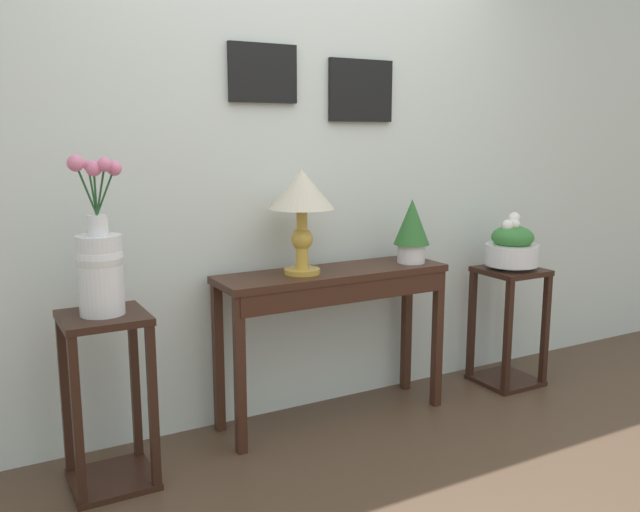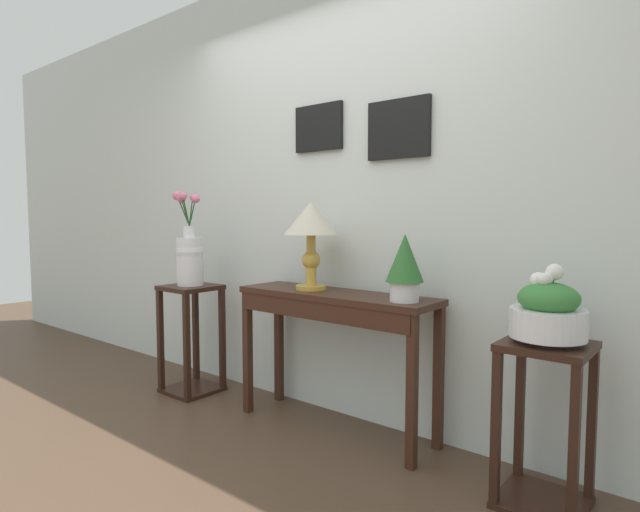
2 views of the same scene
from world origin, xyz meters
TOP-DOWN VIEW (x-y plane):
  - ground_plane at (0.00, 0.00)m, footprint 12.00×12.00m
  - back_wall_with_art at (0.00, 1.38)m, footprint 9.00×0.13m
  - console_table at (0.12, 1.10)m, footprint 1.20×0.34m
  - table_lamp at (-0.06, 1.12)m, footprint 0.32×0.32m
  - potted_plant_on_console at (0.58, 1.09)m, footprint 0.19×0.19m
  - pedestal_stand_left at (-1.04, 1.00)m, footprint 0.34×0.34m
  - flower_vase_tall_left at (-1.04, 1.00)m, footprint 0.21×0.19m
  - pedestal_stand_right at (1.27, 1.05)m, footprint 0.34×0.34m
  - planter_bowl_wide_right at (1.27, 1.05)m, footprint 0.30×0.30m

SIDE VIEW (x-z plane):
  - ground_plane at x=0.00m, z-range -0.01..0.00m
  - pedestal_stand_right at x=1.27m, z-range 0.00..0.70m
  - pedestal_stand_left at x=-1.04m, z-range 0.00..0.74m
  - console_table at x=0.12m, z-range 0.27..1.06m
  - planter_bowl_wide_right at x=1.27m, z-range 0.66..0.99m
  - flower_vase_tall_left at x=-1.04m, z-range 0.64..1.28m
  - potted_plant_on_console at x=0.58m, z-range 0.81..1.14m
  - table_lamp at x=-0.06m, z-range 0.91..1.42m
  - back_wall_with_art at x=0.00m, z-range 0.00..2.80m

